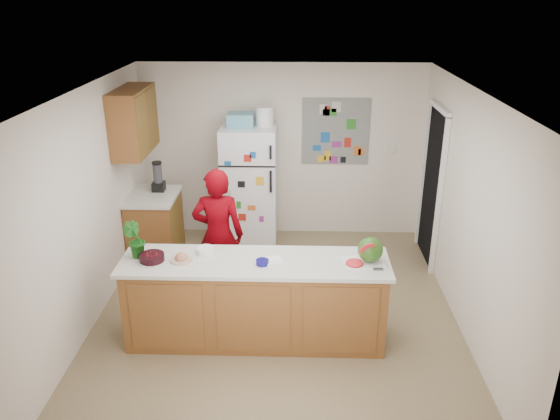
{
  "coord_description": "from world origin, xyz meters",
  "views": [
    {
      "loc": [
        0.2,
        -5.31,
        3.43
      ],
      "look_at": [
        0.03,
        0.2,
        1.18
      ],
      "focal_mm": 35.0,
      "sensor_mm": 36.0,
      "label": 1
    }
  ],
  "objects_px": {
    "cherry_bowl": "(152,257)",
    "watermelon": "(370,250)",
    "refrigerator": "(250,186)",
    "person": "(218,235)"
  },
  "relations": [
    {
      "from": "person",
      "to": "watermelon",
      "type": "relative_size",
      "value": 6.45
    },
    {
      "from": "refrigerator",
      "to": "watermelon",
      "type": "distance_m",
      "value": 2.76
    },
    {
      "from": "watermelon",
      "to": "person",
      "type": "bearing_deg",
      "value": 153.06
    },
    {
      "from": "refrigerator",
      "to": "cherry_bowl",
      "type": "height_order",
      "value": "refrigerator"
    },
    {
      "from": "person",
      "to": "refrigerator",
      "type": "bearing_deg",
      "value": -99.48
    },
    {
      "from": "refrigerator",
      "to": "cherry_bowl",
      "type": "xyz_separation_m",
      "value": [
        -0.77,
        -2.41,
        0.11
      ]
    },
    {
      "from": "refrigerator",
      "to": "watermelon",
      "type": "relative_size",
      "value": 6.82
    },
    {
      "from": "person",
      "to": "watermelon",
      "type": "height_order",
      "value": "person"
    },
    {
      "from": "person",
      "to": "watermelon",
      "type": "xyz_separation_m",
      "value": [
        1.62,
        -0.82,
        0.25
      ]
    },
    {
      "from": "cherry_bowl",
      "to": "watermelon",
      "type": "bearing_deg",
      "value": 0.97
    }
  ]
}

